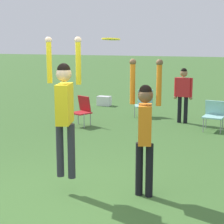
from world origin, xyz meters
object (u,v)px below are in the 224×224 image
Objects in this scene: person_spectator_far at (183,90)px; person_jumping at (65,104)px; frisbee at (111,39)px; camping_chair_3 at (83,109)px; camping_chair_2 at (144,102)px; cooler_box at (104,101)px; person_defending at (145,125)px; camping_chair_1 at (214,113)px.

person_jumping is at bearing -95.65° from person_spectator_far.
frisbee is 0.32× the size of camping_chair_3.
person_jumping reaches higher than camping_chair_2.
camping_chair_3 is (-2.05, 4.57, -0.97)m from person_jumping.
cooler_box is at bearing 114.72° from frisbee.
person_jumping is at bearing 73.57° from camping_chair_2.
camping_chair_3 is 1.69× the size of cooler_box.
cooler_box is (-0.86, 3.49, -0.31)m from camping_chair_3.
camping_chair_3 is at bearing -76.11° from cooler_box.
person_defending is (1.20, 0.38, -0.31)m from person_jumping.
person_defending is at bearing -61.80° from cooler_box.
camping_chair_1 is (1.59, 5.44, -0.99)m from person_jumping.
person_spectator_far is (-1.02, 0.65, 0.52)m from camping_chair_1.
person_spectator_far is at bearing -127.12° from camping_chair_3.
person_jumping reaches higher than camping_chair_3.
camping_chair_3 is (-3.26, 4.19, -0.66)m from person_defending.
camping_chair_2 is at bearing -179.41° from person_defending.
frisbee reaches higher than camping_chair_1.
frisbee reaches higher than person_spectator_far.
camping_chair_2 is 2.59m from cooler_box.
camping_chair_3 is (-2.82, 4.52, -1.97)m from frisbee.
person_spectator_far is 4.08m from cooler_box.
person_defending is 1.41m from frisbee.
person_defending reaches higher than camping_chair_2.
camping_chair_2 reaches higher than cooler_box.
frisbee is 0.53× the size of cooler_box.
person_defending is at bearing 150.62° from camping_chair_3.
cooler_box is at bearing -53.31° from camping_chair_3.
camping_chair_1 is at bearing 158.23° from person_defending.
person_jumping reaches higher than camping_chair_1.
camping_chair_2 is (-2.01, 6.20, -0.67)m from person_defending.
camping_chair_3 is (-3.64, -0.87, 0.02)m from camping_chair_1.
frisbee is at bearing -88.42° from person_spectator_far.
person_spectator_far is at bearing -29.41° from cooler_box.
frisbee reaches higher than camping_chair_3.
person_spectator_far is 3.25× the size of cooler_box.
camping_chair_2 is at bearing -20.88° from camping_chair_1.
cooler_box is (-3.49, 1.97, -0.81)m from person_spectator_far.
camping_chair_3 is at bearing -150.21° from person_spectator_far.
person_jumping is 2.58× the size of camping_chair_3.
frisbee is at bearing -65.28° from cooler_box.
cooler_box is (-2.10, 1.48, -0.30)m from camping_chair_2.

